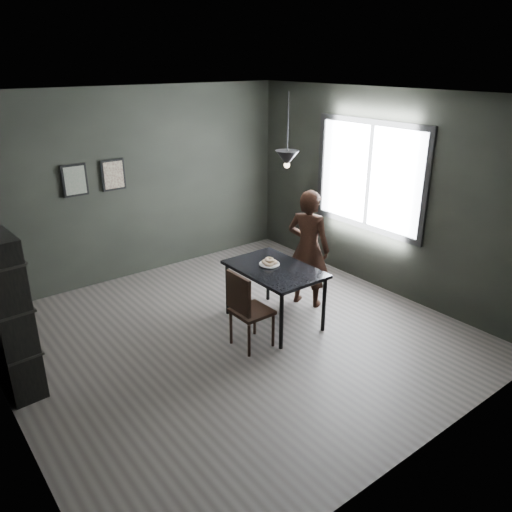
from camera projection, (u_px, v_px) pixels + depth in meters
ground at (236, 336)px, 6.06m from camera, size 5.00×5.00×0.00m
back_wall at (136, 185)px, 7.38m from camera, size 5.00×0.10×2.80m
ceiling at (232, 95)px, 5.02m from camera, size 5.00×5.00×0.02m
window_assembly at (369, 176)px, 7.02m from camera, size 0.04×1.96×1.56m
cafe_table at (274, 274)px, 6.15m from camera, size 0.80×1.20×0.75m
white_plate at (269, 265)px, 6.20m from camera, size 0.23×0.23×0.01m
donut_pile at (269, 262)px, 6.19m from camera, size 0.20×0.20×0.09m
woman at (308, 249)px, 6.59m from camera, size 0.59×0.69×1.60m
wood_chair at (246, 306)px, 5.64m from camera, size 0.41×0.41×0.95m
shelf_unit at (10, 318)px, 4.77m from camera, size 0.35×0.57×1.66m
pendant_lamp at (287, 158)px, 5.86m from camera, size 0.28×0.28×0.86m
framed_print_left at (75, 180)px, 6.77m from camera, size 0.34×0.04×0.44m
framed_print_right at (113, 175)px, 7.09m from camera, size 0.34×0.04×0.44m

